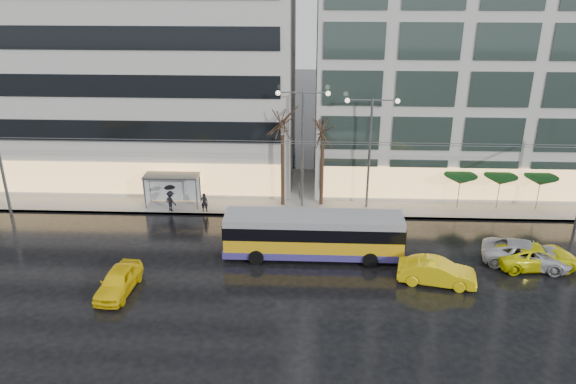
# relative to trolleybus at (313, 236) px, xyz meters

# --- Properties ---
(ground) EXTENTS (140.00, 140.00, 0.00)m
(ground) POSITION_rel_trolleybus_xyz_m (-2.89, -3.06, -1.44)
(ground) COLOR black
(ground) RESTS_ON ground
(sidewalk) EXTENTS (80.00, 10.00, 0.15)m
(sidewalk) POSITION_rel_trolleybus_xyz_m (-0.89, 10.94, -1.36)
(sidewalk) COLOR gray
(sidewalk) RESTS_ON ground
(kerb) EXTENTS (80.00, 0.10, 0.15)m
(kerb) POSITION_rel_trolleybus_xyz_m (-0.89, 5.99, -1.36)
(kerb) COLOR slate
(kerb) RESTS_ON ground
(building_left) EXTENTS (34.00, 14.00, 22.00)m
(building_left) POSITION_rel_trolleybus_xyz_m (-18.89, 15.94, 9.71)
(building_left) COLOR #B8B5B0
(building_left) RESTS_ON sidewalk
(building_right) EXTENTS (32.00, 14.00, 25.00)m
(building_right) POSITION_rel_trolleybus_xyz_m (16.11, 15.94, 11.21)
(building_right) COLOR #B8B5B0
(building_right) RESTS_ON sidewalk
(trolleybus) EXTENTS (11.47, 4.49, 5.31)m
(trolleybus) POSITION_rel_trolleybus_xyz_m (0.00, 0.00, 0.00)
(trolleybus) COLOR gold
(trolleybus) RESTS_ON ground
(catenary) EXTENTS (42.24, 5.12, 7.00)m
(catenary) POSITION_rel_trolleybus_xyz_m (-1.89, 4.88, 2.82)
(catenary) COLOR #595B60
(catenary) RESTS_ON ground
(bus_shelter) EXTENTS (4.20, 1.60, 2.51)m
(bus_shelter) POSITION_rel_trolleybus_xyz_m (-11.27, 7.63, 0.52)
(bus_shelter) COLOR #595B60
(bus_shelter) RESTS_ON sidewalk
(street_lamp_near) EXTENTS (3.96, 0.36, 9.03)m
(street_lamp_near) POSITION_rel_trolleybus_xyz_m (-0.89, 7.74, 4.55)
(street_lamp_near) COLOR #595B60
(street_lamp_near) RESTS_ON sidewalk
(street_lamp_far) EXTENTS (3.96, 0.36, 8.53)m
(street_lamp_far) POSITION_rel_trolleybus_xyz_m (4.11, 7.74, 4.28)
(street_lamp_far) COLOR #595B60
(street_lamp_far) RESTS_ON sidewalk
(tree_a) EXTENTS (3.20, 3.20, 8.40)m
(tree_a) POSITION_rel_trolleybus_xyz_m (-2.39, 7.94, 5.65)
(tree_a) COLOR black
(tree_a) RESTS_ON sidewalk
(tree_b) EXTENTS (3.20, 3.20, 7.70)m
(tree_b) POSITION_rel_trolleybus_xyz_m (0.61, 8.14, 4.96)
(tree_b) COLOR black
(tree_b) RESTS_ON sidewalk
(parasol_a) EXTENTS (2.50, 2.50, 2.65)m
(parasol_a) POSITION_rel_trolleybus_xyz_m (11.11, 7.94, 1.01)
(parasol_a) COLOR #595B60
(parasol_a) RESTS_ON sidewalk
(parasol_b) EXTENTS (2.50, 2.50, 2.65)m
(parasol_b) POSITION_rel_trolleybus_xyz_m (14.11, 7.94, 1.01)
(parasol_b) COLOR #595B60
(parasol_b) RESTS_ON sidewalk
(parasol_c) EXTENTS (2.50, 2.50, 2.65)m
(parasol_c) POSITION_rel_trolleybus_xyz_m (17.11, 7.94, 1.01)
(parasol_c) COLOR #595B60
(parasol_c) RESTS_ON sidewalk
(taxi_a) EXTENTS (2.06, 4.36, 1.44)m
(taxi_a) POSITION_rel_trolleybus_xyz_m (-11.25, -4.72, -0.72)
(taxi_a) COLOR yellow
(taxi_a) RESTS_ON ground
(taxi_b) EXTENTS (4.80, 2.44, 1.51)m
(taxi_b) POSITION_rel_trolleybus_xyz_m (7.34, -2.97, -0.68)
(taxi_b) COLOR yellow
(taxi_b) RESTS_ON ground
(taxi_c) EXTENTS (5.34, 2.78, 1.43)m
(taxi_c) POSITION_rel_trolleybus_xyz_m (13.98, -0.70, -0.72)
(taxi_c) COLOR yellow
(taxi_c) RESTS_ON ground
(sedan_silver) EXTENTS (5.83, 3.73, 1.50)m
(sedan_silver) POSITION_rel_trolleybus_xyz_m (13.44, -0.48, -0.69)
(sedan_silver) COLOR #B8B8BD
(sedan_silver) RESTS_ON ground
(pedestrian_a) EXTENTS (0.97, 0.99, 2.19)m
(pedestrian_a) POSITION_rel_trolleybus_xyz_m (-8.25, 6.34, 0.20)
(pedestrian_a) COLOR black
(pedestrian_a) RESTS_ON sidewalk
(pedestrian_b) EXTENTS (0.75, 0.59, 1.50)m
(pedestrian_b) POSITION_rel_trolleybus_xyz_m (-9.90, 8.97, -0.54)
(pedestrian_b) COLOR black
(pedestrian_b) RESTS_ON sidewalk
(pedestrian_c) EXTENTS (1.19, 1.14, 2.11)m
(pedestrian_c) POSITION_rel_trolleybus_xyz_m (-10.82, 6.36, -0.17)
(pedestrian_c) COLOR black
(pedestrian_c) RESTS_ON sidewalk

